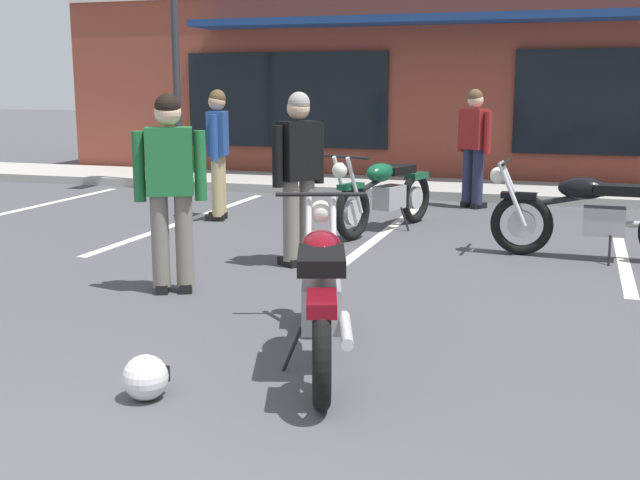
% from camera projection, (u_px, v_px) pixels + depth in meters
% --- Properties ---
extents(ground_plane, '(80.00, 80.00, 0.00)m').
position_uv_depth(ground_plane, '(276.00, 315.00, 6.16)').
color(ground_plane, '#47474C').
extents(sidewalk_kerb, '(22.00, 1.80, 0.14)m').
position_uv_depth(sidewalk_kerb, '(437.00, 189.00, 12.97)').
color(sidewalk_kerb, '#A8A59E').
rests_on(sidewalk_kerb, ground_plane).
extents(brick_storefront_building, '(14.95, 6.82, 3.58)m').
position_uv_depth(brick_storefront_building, '(473.00, 81.00, 16.33)').
color(brick_storefront_building, brown).
rests_on(brick_storefront_building, ground_plane).
extents(painted_stall_lines, '(10.68, 4.80, 0.01)m').
position_uv_depth(painted_stall_lines, '(386.00, 231.00, 9.62)').
color(painted_stall_lines, silver).
rests_on(painted_stall_lines, ground_plane).
extents(motorcycle_foreground_classic, '(0.99, 2.04, 0.98)m').
position_uv_depth(motorcycle_foreground_classic, '(322.00, 292.00, 5.04)').
color(motorcycle_foreground_classic, black).
rests_on(motorcycle_foreground_classic, ground_plane).
extents(motorcycle_silver_naked, '(0.97, 2.04, 0.98)m').
position_uv_depth(motorcycle_silver_naked, '(385.00, 193.00, 9.55)').
color(motorcycle_silver_naked, black).
rests_on(motorcycle_silver_naked, ground_plane).
extents(motorcycle_green_cafe_racer, '(2.11, 0.66, 0.98)m').
position_uv_depth(motorcycle_green_cafe_racer, '(593.00, 214.00, 8.00)').
color(motorcycle_green_cafe_racer, black).
rests_on(motorcycle_green_cafe_racer, ground_plane).
extents(person_in_black_shirt, '(0.54, 0.44, 1.68)m').
position_uv_depth(person_in_black_shirt, '(474.00, 141.00, 11.24)').
color(person_in_black_shirt, black).
rests_on(person_in_black_shirt, ground_plane).
extents(person_in_shorts_foreground, '(0.34, 0.61, 1.68)m').
position_uv_depth(person_in_shorts_foreground, '(218.00, 147.00, 10.26)').
color(person_in_shorts_foreground, black).
rests_on(person_in_shorts_foreground, ground_plane).
extents(person_by_back_row, '(0.42, 0.56, 1.68)m').
position_uv_depth(person_by_back_row, '(299.00, 168.00, 7.65)').
color(person_by_back_row, black).
rests_on(person_by_back_row, ground_plane).
extents(person_near_building, '(0.58, 0.39, 1.68)m').
position_uv_depth(person_near_building, '(170.00, 182.00, 6.62)').
color(person_near_building, black).
rests_on(person_near_building, ground_plane).
extents(helmet_on_pavement, '(0.26, 0.26, 0.26)m').
position_uv_depth(helmet_on_pavement, '(146.00, 377.00, 4.49)').
color(helmet_on_pavement, silver).
rests_on(helmet_on_pavement, ground_plane).
extents(parking_lot_lamp_post, '(0.24, 0.76, 4.58)m').
position_uv_depth(parking_lot_lamp_post, '(170.00, 2.00, 12.50)').
color(parking_lot_lamp_post, '#2D2D33').
rests_on(parking_lot_lamp_post, ground_plane).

